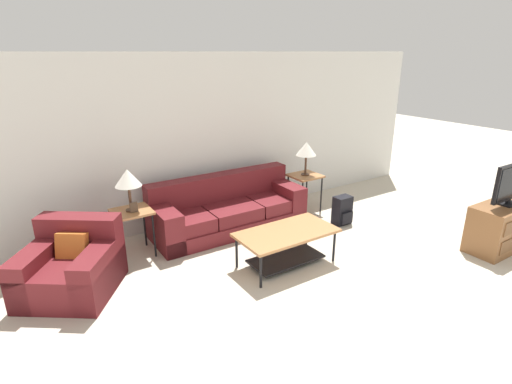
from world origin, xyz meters
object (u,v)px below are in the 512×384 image
object	(u,v)px
coffee_table	(286,240)
television	(512,183)
couch	(228,211)
table_lamp_right	(306,149)
side_table_left	(132,216)
tv_console	(503,226)
table_lamp_left	(128,178)
backpack	(342,211)
side_table_right	(305,179)
armchair	(72,268)

from	to	relation	value
coffee_table	television	distance (m)	3.11
couch	table_lamp_right	bearing A→B (deg)	-2.37
coffee_table	side_table_left	distance (m)	2.04
tv_console	table_lamp_right	bearing A→B (deg)	118.78
table_lamp_left	tv_console	distance (m)	5.09
table_lamp_right	side_table_left	bearing A→B (deg)	-180.00
couch	television	world-z (taller)	television
table_lamp_right	backpack	bearing A→B (deg)	-78.89
table_lamp_right	coffee_table	bearing A→B (deg)	-136.46
table_lamp_right	couch	bearing A→B (deg)	177.63
side_table_right	table_lamp_left	size ratio (longest dim) A/B	1.15
television	backpack	bearing A→B (deg)	124.96
couch	table_lamp_left	size ratio (longest dim) A/B	4.20
coffee_table	side_table_right	xyz separation A→B (m)	(1.38, 1.31, 0.22)
armchair	coffee_table	distance (m)	2.54
couch	armchair	bearing A→B (deg)	-167.44
armchair	tv_console	distance (m)	5.59
side_table_left	television	distance (m)	5.05
backpack	tv_console	bearing A→B (deg)	-55.05
coffee_table	side_table_right	size ratio (longest dim) A/B	1.96
side_table_left	table_lamp_right	distance (m)	2.97
side_table_right	tv_console	world-z (taller)	tv_console
coffee_table	backpack	size ratio (longest dim) A/B	2.76
armchair	backpack	world-z (taller)	armchair
coffee_table	table_lamp_right	bearing A→B (deg)	43.54
couch	backpack	world-z (taller)	couch
table_lamp_left	backpack	size ratio (longest dim) A/B	1.23
table_lamp_left	side_table_left	bearing A→B (deg)	-63.43
table_lamp_right	television	size ratio (longest dim) A/B	0.68
couch	table_lamp_left	bearing A→B (deg)	-177.63
table_lamp_left	tv_console	world-z (taller)	table_lamp_left
couch	side_table_right	bearing A→B (deg)	-2.37
table_lamp_left	table_lamp_right	size ratio (longest dim) A/B	1.00
side_table_left	table_lamp_right	world-z (taller)	table_lamp_right
tv_console	backpack	xyz separation A→B (m)	(-1.26, 1.80, -0.10)
side_table_left	backpack	distance (m)	3.18
couch	coffee_table	distance (m)	1.37
couch	coffee_table	bearing A→B (deg)	-86.48
table_lamp_left	table_lamp_right	world-z (taller)	same
armchair	backpack	bearing A→B (deg)	-4.50
coffee_table	side_table_right	distance (m)	1.91
table_lamp_right	television	bearing A→B (deg)	-61.21
couch	backpack	distance (m)	1.81
couch	side_table_right	xyz separation A→B (m)	(1.46, -0.06, 0.27)
armchair	side_table_right	bearing A→B (deg)	6.87
couch	tv_console	world-z (taller)	couch
television	coffee_table	bearing A→B (deg)	155.78
table_lamp_right	television	xyz separation A→B (m)	(1.41, -2.56, -0.12)
armchair	couch	bearing A→B (deg)	12.56
side_table_right	table_lamp_left	xyz separation A→B (m)	(-2.92, 0.00, 0.52)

